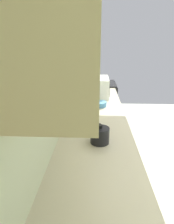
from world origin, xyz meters
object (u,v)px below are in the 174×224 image
(oven_range, at_px, (98,106))
(microwave, at_px, (95,87))
(bowl, at_px, (99,104))
(kettle, at_px, (100,135))

(oven_range, height_order, microwave, microwave)
(bowl, height_order, kettle, kettle)
(microwave, relative_size, kettle, 2.55)
(microwave, distance_m, kettle, 1.40)
(bowl, xyz_separation_m, kettle, (-0.91, -0.00, 0.03))
(oven_range, bearing_deg, microwave, 176.76)
(oven_range, xyz_separation_m, kettle, (-2.24, -0.00, 0.49))
(oven_range, xyz_separation_m, bowl, (-1.33, -0.00, 0.46))
(microwave, xyz_separation_m, kettle, (-1.39, -0.05, -0.07))
(kettle, bearing_deg, bowl, 0.00)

